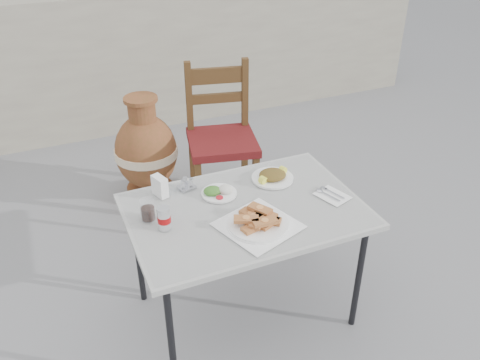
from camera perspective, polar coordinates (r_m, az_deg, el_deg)
name	(u,v)px	position (r m, az deg, el deg)	size (l,w,h in m)	color
ground	(226,308)	(2.88, -1.59, -14.16)	(80.00, 80.00, 0.00)	slate
cafe_table	(245,216)	(2.46, 0.61, -4.09)	(1.12, 0.76, 0.68)	black
pide_plate	(258,220)	(2.30, 2.06, -4.55)	(0.40, 0.40, 0.07)	white
salad_rice_plate	(219,191)	(2.52, -2.42, -1.29)	(0.18, 0.18, 0.04)	white
salad_chopped_plate	(273,176)	(2.65, 3.67, 0.44)	(0.22, 0.22, 0.05)	white
soda_can	(164,218)	(2.29, -8.52, -4.25)	(0.06, 0.06, 0.11)	white
cola_glass	(148,211)	(2.37, -10.32, -3.42)	(0.07, 0.07, 0.10)	white
napkin_holder	(160,186)	(2.52, -8.98, -0.71)	(0.07, 0.10, 0.10)	white
condiment_caddy	(186,185)	(2.58, -6.03, -0.52)	(0.10, 0.09, 0.06)	silver
cutlery_napkin	(330,195)	(2.56, 10.10, -1.62)	(0.17, 0.19, 0.01)	white
chair	(221,137)	(3.44, -2.12, 4.86)	(0.53, 0.53, 1.01)	#3B2410
terracotta_urn	(146,152)	(3.64, -10.48, 3.08)	(0.44, 0.44, 0.77)	brown
back_wall	(118,65)	(4.67, -13.59, 12.42)	(6.00, 0.25, 1.20)	#A09B86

